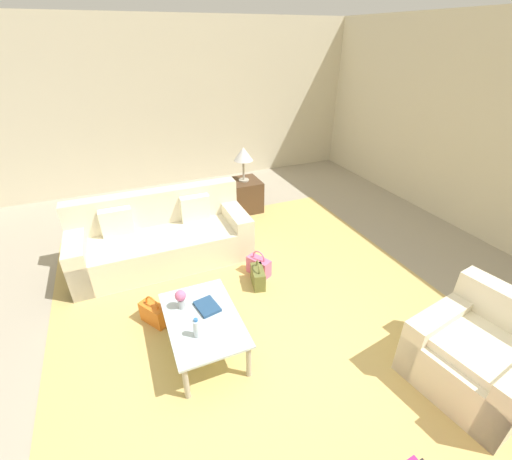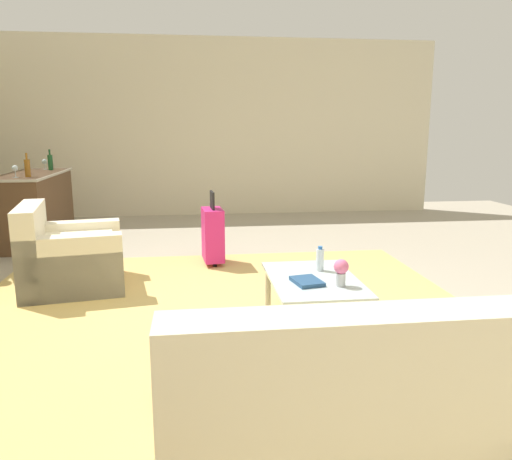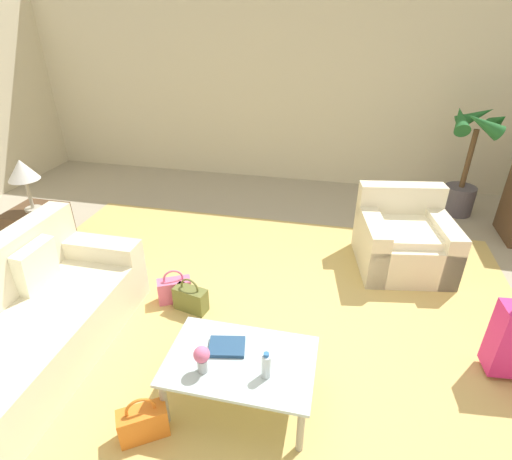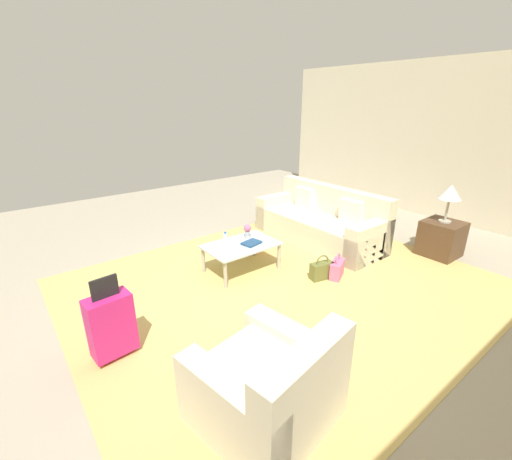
# 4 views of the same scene
# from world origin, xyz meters

# --- Properties ---
(ground_plane) EXTENTS (12.00, 12.00, 0.00)m
(ground_plane) POSITION_xyz_m (0.00, 0.00, 0.00)
(ground_plane) COLOR #A89E89
(wall_right) EXTENTS (0.12, 8.00, 3.10)m
(wall_right) POSITION_xyz_m (5.06, 0.00, 1.55)
(wall_right) COLOR beige
(wall_right) RESTS_ON ground
(area_rug) EXTENTS (5.20, 4.40, 0.01)m
(area_rug) POSITION_xyz_m (-0.60, 0.20, 0.00)
(area_rug) COLOR tan
(area_rug) RESTS_ON ground
(couch) EXTENTS (0.92, 2.32, 0.93)m
(couch) POSITION_xyz_m (-2.20, -0.60, 0.31)
(couch) COLOR beige
(couch) RESTS_ON ground
(armchair) EXTENTS (1.07, 1.07, 0.84)m
(armchair) POSITION_xyz_m (0.89, 1.67, 0.29)
(armchair) COLOR beige
(armchair) RESTS_ON ground
(coffee_table) EXTENTS (1.03, 0.67, 0.41)m
(coffee_table) POSITION_xyz_m (-0.40, -0.50, 0.36)
(coffee_table) COLOR silver
(coffee_table) RESTS_ON ground
(water_bottle) EXTENTS (0.06, 0.06, 0.20)m
(water_bottle) POSITION_xyz_m (-0.20, -0.60, 0.51)
(water_bottle) COLOR silver
(water_bottle) RESTS_ON coffee_table
(coffee_table_book) EXTENTS (0.29, 0.24, 0.03)m
(coffee_table_book) POSITION_xyz_m (-0.52, -0.42, 0.43)
(coffee_table_book) COLOR navy
(coffee_table_book) RESTS_ON coffee_table
(flower_vase) EXTENTS (0.11, 0.11, 0.21)m
(flower_vase) POSITION_xyz_m (-0.62, -0.65, 0.53)
(flower_vase) COLOR #B2B7BC
(flower_vase) RESTS_ON coffee_table
(bar_console) EXTENTS (1.80, 0.68, 0.95)m
(bar_console) POSITION_xyz_m (3.10, 2.60, 0.49)
(bar_console) COLOR #513823
(bar_console) RESTS_ON ground
(wine_glass_leftmost) EXTENTS (0.08, 0.08, 0.15)m
(wine_glass_leftmost) POSITION_xyz_m (2.48, 2.59, 1.06)
(wine_glass_leftmost) COLOR silver
(wine_glass_leftmost) RESTS_ON bar_console
(wine_glass_left_of_centre) EXTENTS (0.08, 0.08, 0.15)m
(wine_glass_left_of_centre) POSITION_xyz_m (3.10, 2.65, 1.06)
(wine_glass_left_of_centre) COLOR silver
(wine_glass_left_of_centre) RESTS_ON bar_console
(wine_glass_right_of_centre) EXTENTS (0.08, 0.08, 0.15)m
(wine_glass_right_of_centre) POSITION_xyz_m (3.72, 2.58, 1.06)
(wine_glass_right_of_centre) COLOR silver
(wine_glass_right_of_centre) RESTS_ON bar_console
(wine_bottle_amber) EXTENTS (0.07, 0.07, 0.30)m
(wine_bottle_amber) POSITION_xyz_m (2.57, 2.47, 1.07)
(wine_bottle_amber) COLOR brown
(wine_bottle_amber) RESTS_ON bar_console
(wine_bottle_green) EXTENTS (0.07, 0.07, 0.30)m
(wine_bottle_green) POSITION_xyz_m (3.61, 2.47, 1.07)
(wine_bottle_green) COLOR #194C23
(wine_bottle_green) RESTS_ON bar_console
(suitcase_magenta) EXTENTS (0.42, 0.26, 0.85)m
(suitcase_magenta) POSITION_xyz_m (1.60, 0.20, 0.36)
(suitcase_magenta) COLOR #D12375
(suitcase_magenta) RESTS_ON ground
(handbag_olive) EXTENTS (0.34, 0.21, 0.36)m
(handbag_olive) POSITION_xyz_m (-1.12, 0.38, 0.13)
(handbag_olive) COLOR olive
(handbag_olive) RESTS_ON ground
(handbag_orange) EXTENTS (0.34, 0.29, 0.36)m
(handbag_orange) POSITION_xyz_m (-0.97, -0.91, 0.13)
(handbag_orange) COLOR orange
(handbag_orange) RESTS_ON ground
(handbag_pink) EXTENTS (0.35, 0.27, 0.36)m
(handbag_pink) POSITION_xyz_m (-1.33, 0.48, 0.13)
(handbag_pink) COLOR pink
(handbag_pink) RESTS_ON ground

